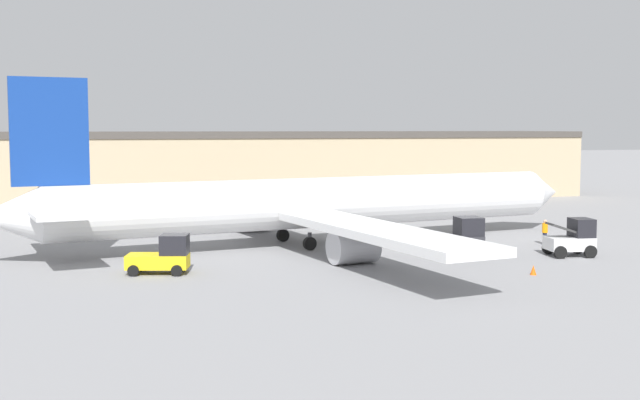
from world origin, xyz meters
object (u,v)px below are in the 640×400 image
Objects in this scene: ground_crew_worker at (545,231)px; baggage_tug at (459,237)px; airplane at (306,204)px; belt_loader_truck at (573,238)px; pushback_tug at (164,256)px; safety_cone_near at (533,270)px.

baggage_tug is at bearing 48.51° from ground_crew_worker.
airplane is at bearing 146.05° from baggage_tug.
airplane is 14.24× the size of belt_loader_truck.
baggage_tug is (-7.77, -2.11, 0.16)m from ground_crew_worker.
belt_loader_truck is at bearing 13.08° from pushback_tug.
safety_cone_near is (-7.12, -10.07, -0.68)m from ground_crew_worker.
pushback_tug is 6.88× the size of safety_cone_near.
airplane is 81.03× the size of safety_cone_near.
airplane is 17.03m from ground_crew_worker.
belt_loader_truck is 0.83× the size of pushback_tug.
belt_loader_truck is at bearing -17.63° from baggage_tug.
belt_loader_truck is at bearing 110.90° from ground_crew_worker.
ground_crew_worker is at bearing 20.40° from baggage_tug.
ground_crew_worker is at bearing 23.60° from pushback_tug.
baggage_tug and belt_loader_truck have the same top height.
baggage_tug reaches higher than ground_crew_worker.
baggage_tug is at bearing 166.63° from belt_loader_truck.
airplane is 11.92× the size of baggage_tug.
ground_crew_worker reaches higher than safety_cone_near.
ground_crew_worker is 12.36m from safety_cone_near.
baggage_tug is at bearing 94.64° from safety_cone_near.
baggage_tug is 19.31m from pushback_tug.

